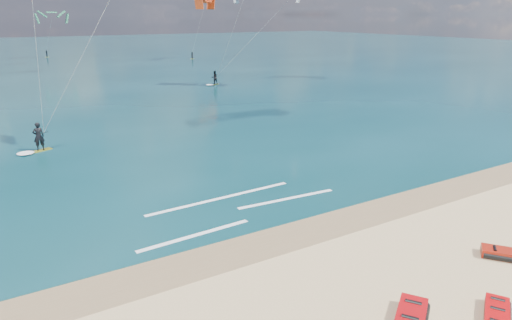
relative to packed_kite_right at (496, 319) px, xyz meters
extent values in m
plane|color=tan|center=(-4.09, 44.84, 0.00)|extent=(320.00, 320.00, 0.00)
cube|color=brown|center=(-4.09, 7.84, 0.00)|extent=(320.00, 2.40, 0.01)
cube|color=#0A3037|center=(-4.09, 108.84, 0.02)|extent=(320.00, 200.00, 0.04)
cube|color=gold|center=(-9.69, 26.82, 0.07)|extent=(1.53, 0.97, 0.06)
imported|color=black|center=(-9.69, 26.82, 1.07)|extent=(0.72, 0.49, 1.94)
cylinder|color=black|center=(-9.37, 26.50, 1.35)|extent=(0.56, 0.26, 0.04)
cube|color=yellow|center=(14.10, 48.60, 0.07)|extent=(1.45, 0.88, 0.06)
imported|color=black|center=(14.10, 48.60, 0.97)|extent=(0.91, 0.74, 1.76)
cylinder|color=black|center=(14.41, 48.30, 1.28)|extent=(0.54, 0.23, 0.04)
cube|color=white|center=(-5.70, 9.84, 0.04)|extent=(5.17, 0.52, 0.01)
cube|color=white|center=(-0.10, 11.14, 0.04)|extent=(5.44, 0.63, 0.01)
cube|color=white|center=(-2.91, 12.94, 0.04)|extent=(8.06, 0.53, 0.01)
camera|label=1|loc=(-12.40, -6.36, 8.92)|focal=32.00mm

